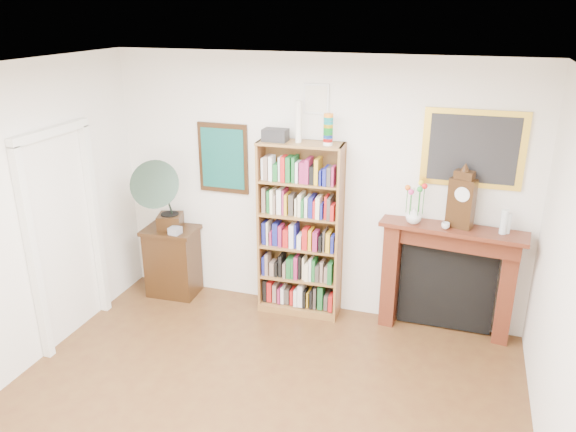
# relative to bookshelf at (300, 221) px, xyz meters

# --- Properties ---
(room) EXTENTS (4.51, 5.01, 2.81)m
(room) POSITION_rel_bookshelf_xyz_m (0.12, -2.32, 0.32)
(room) COLOR #4F2C18
(room) RESTS_ON ground
(door_casing) EXTENTS (0.08, 1.02, 2.17)m
(door_casing) POSITION_rel_bookshelf_xyz_m (-2.09, -1.12, 0.18)
(door_casing) COLOR white
(door_casing) RESTS_ON left_wall
(teal_poster) EXTENTS (0.58, 0.04, 0.78)m
(teal_poster) POSITION_rel_bookshelf_xyz_m (-0.93, 0.16, 0.57)
(teal_poster) COLOR black
(teal_poster) RESTS_ON back_wall
(small_picture) EXTENTS (0.26, 0.04, 0.30)m
(small_picture) POSITION_rel_bookshelf_xyz_m (0.12, 0.16, 1.27)
(small_picture) COLOR white
(small_picture) RESTS_ON back_wall
(gilt_painting) EXTENTS (0.95, 0.04, 0.75)m
(gilt_painting) POSITION_rel_bookshelf_xyz_m (1.67, 0.16, 0.87)
(gilt_painting) COLOR gold
(gilt_painting) RESTS_ON back_wall
(bookshelf) EXTENTS (0.90, 0.35, 2.22)m
(bookshelf) POSITION_rel_bookshelf_xyz_m (0.00, 0.00, 0.00)
(bookshelf) COLOR brown
(bookshelf) RESTS_ON floor
(side_cabinet) EXTENTS (0.63, 0.47, 0.83)m
(side_cabinet) POSITION_rel_bookshelf_xyz_m (-1.53, -0.06, -0.67)
(side_cabinet) COLOR black
(side_cabinet) RESTS_ON floor
(fireplace) EXTENTS (1.44, 0.48, 1.19)m
(fireplace) POSITION_rel_bookshelf_xyz_m (1.57, 0.08, -0.37)
(fireplace) COLOR #491B11
(fireplace) RESTS_ON floor
(gramophone) EXTENTS (0.69, 0.78, 0.87)m
(gramophone) POSITION_rel_bookshelf_xyz_m (-1.54, -0.18, 0.24)
(gramophone) COLOR black
(gramophone) RESTS_ON side_cabinet
(cd_stack) EXTENTS (0.13, 0.13, 0.08)m
(cd_stack) POSITION_rel_bookshelf_xyz_m (-1.40, -0.19, -0.21)
(cd_stack) COLOR #A9AAB5
(cd_stack) RESTS_ON side_cabinet
(mantel_clock) EXTENTS (0.28, 0.20, 0.57)m
(mantel_clock) POSITION_rel_bookshelf_xyz_m (1.61, 0.04, 0.39)
(mantel_clock) COLOR black
(mantel_clock) RESTS_ON fireplace
(flower_vase) EXTENTS (0.21, 0.21, 0.16)m
(flower_vase) POSITION_rel_bookshelf_xyz_m (1.18, 0.01, 0.20)
(flower_vase) COLOR silver
(flower_vase) RESTS_ON fireplace
(teacup) EXTENTS (0.10, 0.10, 0.06)m
(teacup) POSITION_rel_bookshelf_xyz_m (1.49, -0.05, 0.15)
(teacup) COLOR silver
(teacup) RESTS_ON fireplace
(bottle_left) EXTENTS (0.07, 0.07, 0.24)m
(bottle_left) POSITION_rel_bookshelf_xyz_m (2.02, -0.01, 0.23)
(bottle_left) COLOR silver
(bottle_left) RESTS_ON fireplace
(bottle_right) EXTENTS (0.06, 0.06, 0.20)m
(bottle_right) POSITION_rel_bookshelf_xyz_m (2.05, 0.01, 0.21)
(bottle_right) COLOR silver
(bottle_right) RESTS_ON fireplace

